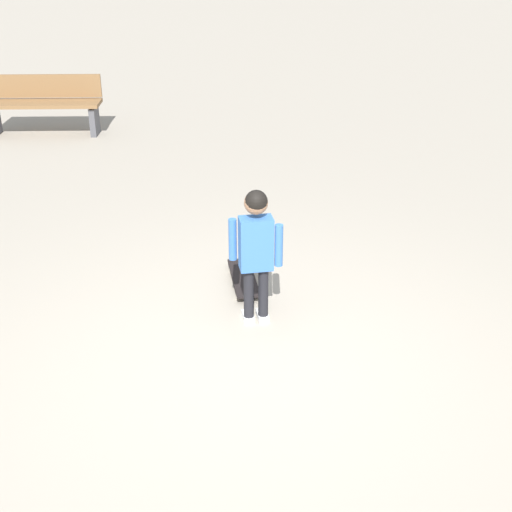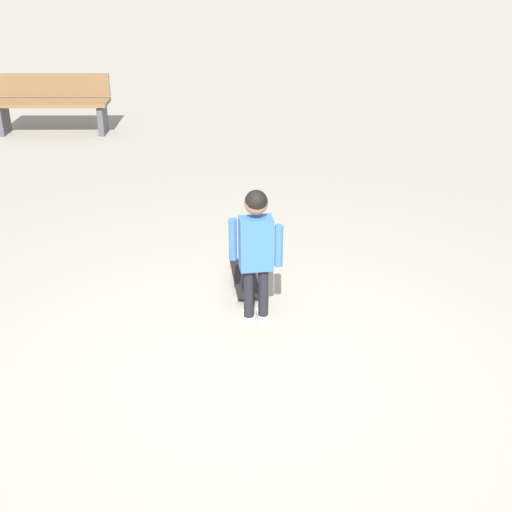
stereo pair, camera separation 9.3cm
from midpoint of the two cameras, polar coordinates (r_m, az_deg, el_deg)
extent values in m
plane|color=#9E9384|center=(4.71, -1.03, -9.71)|extent=(50.00, 50.00, 0.00)
cylinder|color=black|center=(5.15, -1.12, -3.15)|extent=(0.08, 0.08, 0.42)
cube|color=white|center=(5.28, -1.16, -5.03)|extent=(0.17, 0.16, 0.05)
cylinder|color=black|center=(5.16, 0.08, -3.05)|extent=(0.08, 0.08, 0.42)
cube|color=white|center=(5.30, 0.02, -4.92)|extent=(0.17, 0.16, 0.05)
cube|color=#386BB7|center=(4.97, -0.54, 1.03)|extent=(0.26, 0.27, 0.40)
cylinder|color=#386BB7|center=(5.04, -2.47, 1.37)|extent=(0.06, 0.06, 0.32)
cylinder|color=#386BB7|center=(4.94, 1.35, 0.88)|extent=(0.06, 0.06, 0.32)
sphere|color=#9E7051|center=(4.84, -0.55, 4.41)|extent=(0.17, 0.17, 0.17)
sphere|color=black|center=(4.83, -0.53, 4.53)|extent=(0.16, 0.16, 0.16)
cube|color=black|center=(5.75, -1.51, -1.79)|extent=(0.64, 0.59, 0.02)
cube|color=#B7B7BC|center=(5.97, -1.80, -0.85)|extent=(0.09, 0.10, 0.02)
cube|color=#B7B7BC|center=(5.55, -1.20, -3.07)|extent=(0.09, 0.10, 0.02)
cylinder|color=beige|center=(5.97, -2.51, -1.09)|extent=(0.06, 0.06, 0.06)
cylinder|color=beige|center=(5.99, -1.08, -0.99)|extent=(0.06, 0.06, 0.06)
cylinder|color=beige|center=(5.55, -1.96, -3.33)|extent=(0.06, 0.06, 0.06)
cylinder|color=beige|center=(5.57, -0.43, -3.22)|extent=(0.06, 0.06, 0.06)
cube|color=brown|center=(10.27, -17.49, 11.90)|extent=(1.48, 1.40, 0.05)
cube|color=brown|center=(10.41, -17.36, 13.24)|extent=(1.21, 1.10, 0.32)
cube|color=#4C4C51|center=(10.16, -13.44, 10.81)|extent=(0.30, 0.31, 0.39)
camera|label=1|loc=(0.05, -90.53, -0.26)|focal=48.49mm
camera|label=2|loc=(0.05, 89.47, 0.26)|focal=48.49mm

